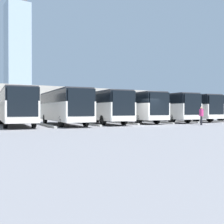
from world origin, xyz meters
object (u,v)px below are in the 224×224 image
at_px(bus_5, 63,106).
at_px(pedestrian, 201,115).
at_px(bus_0, 207,107).
at_px(bus_4, 100,106).
at_px(bus_3, 132,107).
at_px(bus_6, 16,106).
at_px(bus_1, 184,107).
at_px(bus_2, 162,107).

relative_size(bus_5, pedestrian, 6.62).
xyz_separation_m(bus_0, bus_4, (16.96, -0.17, 0.00)).
height_order(bus_3, bus_6, same).
relative_size(bus_1, bus_4, 1.00).
bearing_deg(pedestrian, bus_0, 175.98).
bearing_deg(bus_4, bus_3, -169.79).
relative_size(bus_4, bus_5, 1.00).
relative_size(bus_1, bus_5, 1.00).
height_order(bus_2, pedestrian, bus_2).
relative_size(bus_2, bus_5, 1.00).
bearing_deg(bus_3, bus_0, -172.60).
distance_m(bus_3, bus_6, 12.73).
distance_m(bus_1, bus_4, 12.72).
height_order(bus_0, bus_4, same).
bearing_deg(bus_3, pedestrian, 116.78).
height_order(bus_0, bus_3, same).
distance_m(bus_6, pedestrian, 17.30).
height_order(bus_0, bus_1, same).
bearing_deg(bus_1, bus_5, 9.97).
height_order(bus_3, pedestrian, bus_3).
relative_size(bus_1, pedestrian, 6.62).
xyz_separation_m(bus_2, bus_6, (16.96, -0.83, 0.00)).
height_order(bus_0, bus_6, same).
height_order(bus_2, bus_5, same).
bearing_deg(bus_1, bus_0, -174.84).
relative_size(bus_0, bus_1, 1.00).
xyz_separation_m(bus_1, pedestrian, (5.96, 7.67, -0.88)).
bearing_deg(bus_0, bus_5, 9.00).
distance_m(bus_0, pedestrian, 12.64).
xyz_separation_m(bus_0, pedestrian, (10.20, 7.41, -0.88)).
xyz_separation_m(bus_1, bus_2, (4.24, 0.34, 0.00)).
relative_size(bus_0, bus_4, 1.00).
bearing_deg(bus_3, bus_5, 11.40).
distance_m(bus_2, bus_5, 12.72).
height_order(bus_0, bus_5, same).
xyz_separation_m(bus_3, bus_4, (4.24, 0.11, 0.00)).
height_order(bus_4, pedestrian, bus_4).
xyz_separation_m(bus_1, bus_3, (8.48, -0.02, 0.00)).
bearing_deg(bus_4, bus_0, -171.89).
height_order(bus_3, bus_4, same).
xyz_separation_m(bus_1, bus_5, (16.96, 0.38, 0.00)).
bearing_deg(bus_2, bus_1, -166.70).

